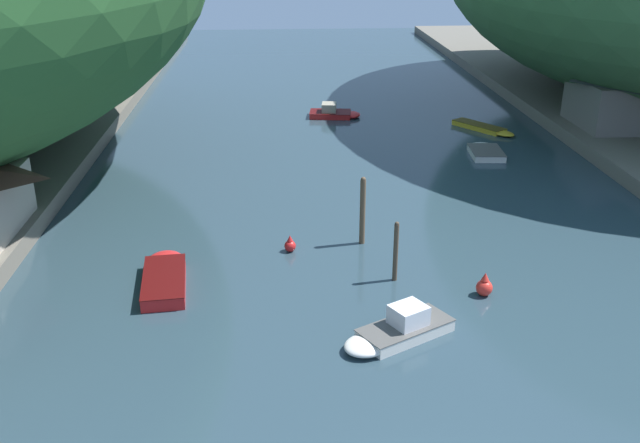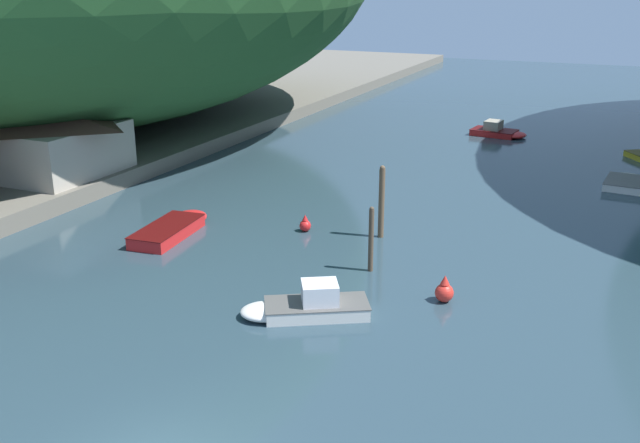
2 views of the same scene
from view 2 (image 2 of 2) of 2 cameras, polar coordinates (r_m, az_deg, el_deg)
The scene contains 12 objects.
water_surface at distance 44.07m, azimuth 10.42°, elevation 3.69°, with size 130.00×130.00×0.00m, color #283D47.
left_bank at distance 56.53m, azimuth -17.48°, elevation 6.97°, with size 22.00×120.00×0.93m.
boathouse_shed at distance 42.93m, azimuth -21.41°, elevation 6.29°, with size 8.24×7.20×3.83m.
boat_far_upstream at distance 55.85m, azimuth 14.13°, elevation 7.00°, with size 4.27×2.49×1.12m.
boat_moored_right at distance 44.72m, azimuth 23.27°, elevation 2.96°, with size 2.31×4.02×0.45m.
boat_near_quay at distance 34.04m, azimuth -11.59°, elevation -0.44°, with size 2.23×5.35×0.58m.
boat_far_right_bank at distance 25.34m, azimuth -1.20°, elevation -6.78°, with size 4.70×3.59×1.24m.
mooring_post_middle at distance 28.76m, azimuth 4.10°, elevation -1.41°, with size 0.21×0.21×2.75m.
mooring_post_fourth at distance 32.50m, azimuth 4.94°, elevation 1.60°, with size 0.27×0.27×3.40m.
channel_buoy_near at distance 33.56m, azimuth -1.19°, elevation -0.27°, with size 0.55×0.55×0.82m.
channel_buoy_far at distance 26.76m, azimuth 9.92°, elevation -5.53°, with size 0.70×0.70×1.05m.
person_on_quay at distance 44.24m, azimuth -15.38°, elevation 5.94°, with size 0.26×0.40×1.69m.
Camera 2 is at (9.70, -11.46, 11.37)m, focal length 40.00 mm.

